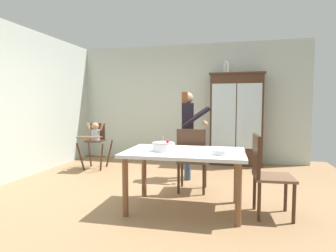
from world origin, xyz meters
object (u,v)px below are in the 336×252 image
object	(u,v)px
birthday_cake	(163,147)
dining_table	(185,158)
dining_chair_right_end	(265,169)
high_chair_with_toddler	(95,137)
adult_person	(188,124)
dining_chair_far_side	(192,156)
serving_bowl	(220,152)
ceramic_vase	(226,68)
china_cabinet	(236,119)

from	to	relation	value
birthday_cake	dining_table	bearing A→B (deg)	14.56
dining_chair_right_end	dining_table	bearing A→B (deg)	86.89
high_chair_with_toddler	adult_person	distance (m)	2.03
dining_chair_far_side	serving_bowl	bearing A→B (deg)	115.75
adult_person	dining_table	size ratio (longest dim) A/B	1.02
adult_person	ceramic_vase	bearing A→B (deg)	-30.97
china_cabinet	adult_person	size ratio (longest dim) A/B	1.30
birthday_cake	serving_bowl	xyz separation A→B (m)	(0.70, -0.09, -0.03)
ceramic_vase	serving_bowl	world-z (taller)	ceramic_vase
high_chair_with_toddler	dining_chair_far_side	xyz separation A→B (m)	(2.17, -1.10, -0.10)
dining_table	dining_chair_right_end	size ratio (longest dim) A/B	1.56
high_chair_with_toddler	dining_chair_right_end	xyz separation A→B (m)	(3.14, -1.76, -0.10)
china_cabinet	serving_bowl	size ratio (longest dim) A/B	11.05
china_cabinet	dining_table	bearing A→B (deg)	-101.81
high_chair_with_toddler	dining_table	size ratio (longest dim) A/B	0.64
dining_table	ceramic_vase	bearing A→B (deg)	82.89
china_cabinet	high_chair_with_toddler	distance (m)	3.02
ceramic_vase	dining_table	size ratio (longest dim) A/B	0.18
dining_chair_far_side	adult_person	bearing A→B (deg)	-79.32
serving_bowl	dining_table	bearing A→B (deg)	160.17
dining_chair_right_end	ceramic_vase	bearing A→B (deg)	7.15
adult_person	serving_bowl	bearing A→B (deg)	-167.35
high_chair_with_toddler	birthday_cake	size ratio (longest dim) A/B	3.39
ceramic_vase	birthday_cake	bearing A→B (deg)	-101.78
ceramic_vase	high_chair_with_toddler	xyz separation A→B (m)	(-2.55, -1.10, -1.45)
serving_bowl	dining_chair_right_end	xyz separation A→B (m)	(0.51, 0.18, -0.21)
china_cabinet	ceramic_vase	world-z (taller)	ceramic_vase
ceramic_vase	serving_bowl	bearing A→B (deg)	-88.41
birthday_cake	serving_bowl	distance (m)	0.71
high_chair_with_toddler	dining_table	world-z (taller)	high_chair_with_toddler
china_cabinet	ceramic_vase	xyz separation A→B (m)	(-0.24, 0.00, 1.11)
high_chair_with_toddler	adult_person	bearing A→B (deg)	-14.94
china_cabinet	serving_bowl	world-z (taller)	china_cabinet
birthday_cake	serving_bowl	bearing A→B (deg)	-7.64
birthday_cake	dining_chair_far_side	world-z (taller)	dining_chair_far_side
china_cabinet	birthday_cake	xyz separation A→B (m)	(-0.86, -2.95, -0.21)
dining_table	dining_chair_far_side	size ratio (longest dim) A/B	1.56
dining_chair_far_side	dining_chair_right_end	distance (m)	1.17
china_cabinet	dining_table	distance (m)	2.97
dining_table	birthday_cake	world-z (taller)	birthday_cake
adult_person	dining_chair_right_end	bearing A→B (deg)	-150.36
adult_person	serving_bowl	xyz separation A→B (m)	(0.65, -1.62, -0.20)
china_cabinet	adult_person	distance (m)	1.64
ceramic_vase	dining_chair_far_side	xyz separation A→B (m)	(-0.38, -2.21, -1.55)
dining_table	birthday_cake	xyz separation A→B (m)	(-0.26, -0.07, 0.15)
dining_chair_far_side	dining_table	bearing A→B (deg)	88.43
birthday_cake	serving_bowl	world-z (taller)	birthday_cake
dining_table	dining_chair_right_end	xyz separation A→B (m)	(0.95, 0.02, -0.09)
dining_table	dining_chair_far_side	world-z (taller)	dining_chair_far_side
serving_bowl	dining_chair_right_end	world-z (taller)	dining_chair_right_end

